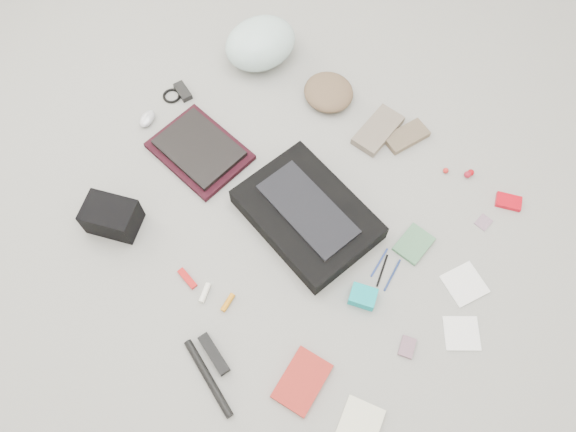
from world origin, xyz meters
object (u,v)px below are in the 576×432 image
Objects in this scene: bike_helmet at (260,43)px; book_red at (302,381)px; messenger_bag at (307,215)px; accordion_wallet at (363,297)px; laptop at (199,148)px; camera_bag at (112,217)px.

bike_helmet is 1.40m from book_red.
book_red is (0.93, -1.05, -0.08)m from bike_helmet.
accordion_wallet is at bearing -8.36° from messenger_bag.
laptop is 0.44m from camera_bag.
bike_helmet is 0.97m from camera_bag.
laptop is at bearing -56.94° from bike_helmet.
laptop reaches higher than book_red.
bike_helmet is (-0.61, 0.54, 0.05)m from messenger_bag.
messenger_bag is 0.60m from book_red.
camera_bag is (-0.59, -0.43, 0.02)m from messenger_bag.
laptop is 3.45× the size of accordion_wallet.
accordion_wallet is at bearing -2.21° from camera_bag.
messenger_bag reaches higher than laptop.
laptop is at bearing -164.82° from messenger_bag.
laptop is 0.99m from book_red.
messenger_bag is at bearing -17.63° from bike_helmet.
camera_bag is (-0.07, -0.43, 0.03)m from laptop.
bike_helmet is at bearing 128.16° from book_red.
book_red is at bearing -108.74° from accordion_wallet.
accordion_wallet is (0.94, -0.69, -0.07)m from bike_helmet.
camera_bag is 0.96× the size of book_red.
messenger_bag is at bearing 17.07° from camera_bag.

